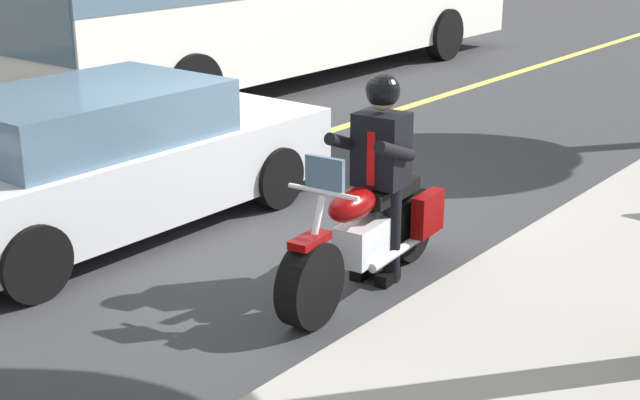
{
  "coord_description": "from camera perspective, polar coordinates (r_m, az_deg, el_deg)",
  "views": [
    {
      "loc": [
        5.9,
        5.35,
        3.03
      ],
      "look_at": [
        0.65,
        1.13,
        0.75
      ],
      "focal_mm": 49.99,
      "sensor_mm": 36.0,
      "label": 1
    }
  ],
  "objects": [
    {
      "name": "motorcycle_main",
      "position": [
        7.22,
        3.07,
        -2.23
      ],
      "size": [
        2.22,
        0.74,
        1.26
      ],
      "color": "black",
      "rests_on": "ground_plane"
    },
    {
      "name": "rider_main",
      "position": [
        7.2,
        3.88,
        2.58
      ],
      "size": [
        0.66,
        0.6,
        1.74
      ],
      "color": "black",
      "rests_on": "ground_plane"
    },
    {
      "name": "car_silver",
      "position": [
        8.67,
        -13.74,
        2.51
      ],
      "size": [
        4.6,
        1.92,
        1.4
      ],
      "color": "silver",
      "rests_on": "ground_plane"
    },
    {
      "name": "lane_center_stripe",
      "position": [
        9.9,
        -11.83,
        0.5
      ],
      "size": [
        60.0,
        0.16,
        0.01
      ],
      "primitive_type": "cube",
      "color": "#E5DB4C",
      "rests_on": "ground_plane"
    },
    {
      "name": "ground_plane",
      "position": [
        8.52,
        -3.16,
        -2.15
      ],
      "size": [
        80.0,
        80.0,
        0.0
      ],
      "primitive_type": "plane",
      "color": "#333335"
    }
  ]
}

